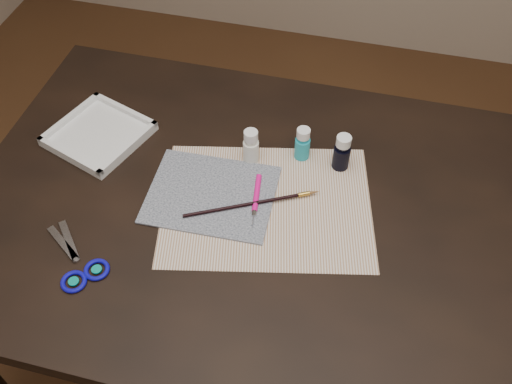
% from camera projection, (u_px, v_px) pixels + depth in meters
% --- Properties ---
extents(ground, '(3.50, 3.50, 0.02)m').
position_uv_depth(ground, '(256.00, 353.00, 1.84)').
color(ground, '#422614').
rests_on(ground, ground).
extents(table, '(1.30, 0.90, 0.75)m').
position_uv_depth(table, '(256.00, 293.00, 1.54)').
color(table, black).
rests_on(table, ground).
extents(paper, '(0.52, 0.44, 0.00)m').
position_uv_depth(paper, '(267.00, 205.00, 1.26)').
color(paper, silver).
rests_on(paper, table).
extents(canvas, '(0.29, 0.23, 0.00)m').
position_uv_depth(canvas, '(211.00, 194.00, 1.27)').
color(canvas, black).
rests_on(canvas, paper).
extents(paint_bottle_white, '(0.04, 0.04, 0.09)m').
position_uv_depth(paint_bottle_white, '(251.00, 146.00, 1.31)').
color(paint_bottle_white, white).
rests_on(paint_bottle_white, table).
extents(paint_bottle_cyan, '(0.05, 0.05, 0.09)m').
position_uv_depth(paint_bottle_cyan, '(303.00, 144.00, 1.32)').
color(paint_bottle_cyan, '#1D9EB2').
rests_on(paint_bottle_cyan, table).
extents(paint_bottle_navy, '(0.05, 0.05, 0.09)m').
position_uv_depth(paint_bottle_navy, '(342.00, 152.00, 1.30)').
color(paint_bottle_navy, black).
rests_on(paint_bottle_navy, table).
extents(paintbrush, '(0.28, 0.15, 0.01)m').
position_uv_depth(paintbrush, '(253.00, 203.00, 1.25)').
color(paintbrush, black).
rests_on(paintbrush, canvas).
extents(craft_knife, '(0.03, 0.15, 0.01)m').
position_uv_depth(craft_knife, '(256.00, 202.00, 1.25)').
color(craft_knife, '#ED0D83').
rests_on(craft_knife, paper).
extents(scissors, '(0.22, 0.20, 0.01)m').
position_uv_depth(scissors, '(69.00, 256.00, 1.17)').
color(scissors, silver).
rests_on(scissors, table).
extents(palette_tray, '(0.26, 0.26, 0.02)m').
position_uv_depth(palette_tray, '(99.00, 134.00, 1.39)').
color(palette_tray, white).
rests_on(palette_tray, table).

